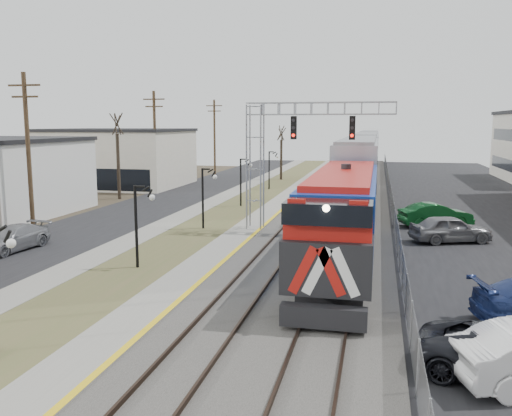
% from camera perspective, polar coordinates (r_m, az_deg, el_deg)
% --- Properties ---
extents(street_west, '(7.00, 120.00, 0.04)m').
position_cam_1_polar(street_west, '(44.85, -11.90, -0.07)').
color(street_west, black).
rests_on(street_west, ground).
extents(sidewalk, '(2.00, 120.00, 0.08)m').
position_cam_1_polar(sidewalk, '(43.18, -6.46, -0.25)').
color(sidewalk, gray).
rests_on(sidewalk, ground).
extents(grass_median, '(4.00, 120.00, 0.06)m').
position_cam_1_polar(grass_median, '(42.31, -2.61, -0.41)').
color(grass_median, '#4C532C').
rests_on(grass_median, ground).
extents(platform, '(2.00, 120.00, 0.24)m').
position_cam_1_polar(platform, '(41.61, 1.37, -0.43)').
color(platform, gray).
rests_on(platform, ground).
extents(ballast_bed, '(8.00, 120.00, 0.20)m').
position_cam_1_polar(ballast_bed, '(40.94, 8.25, -0.70)').
color(ballast_bed, '#595651').
rests_on(ballast_bed, ground).
extents(parking_lot, '(16.00, 120.00, 0.04)m').
position_cam_1_polar(parking_lot, '(41.81, 24.88, -1.36)').
color(parking_lot, black).
rests_on(parking_lot, ground).
extents(platform_edge, '(0.24, 120.00, 0.01)m').
position_cam_1_polar(platform_edge, '(41.43, 2.57, -0.30)').
color(platform_edge, gold).
rests_on(platform_edge, platform).
extents(track_near, '(1.58, 120.00, 0.15)m').
position_cam_1_polar(track_near, '(41.11, 5.48, -0.37)').
color(track_near, '#2D2119').
rests_on(track_near, ballast_bed).
extents(track_far, '(1.58, 120.00, 0.15)m').
position_cam_1_polar(track_far, '(40.83, 10.36, -0.53)').
color(track_far, '#2D2119').
rests_on(track_far, ballast_bed).
extents(train, '(3.00, 85.85, 5.33)m').
position_cam_1_polar(train, '(61.30, 11.27, 5.03)').
color(train, '#123497').
rests_on(train, ground).
extents(signal_gantry, '(9.00, 1.07, 8.15)m').
position_cam_1_polar(signal_gantry, '(33.79, 2.77, 6.73)').
color(signal_gantry, gray).
rests_on(signal_gantry, ground).
extents(lampposts, '(0.14, 62.14, 4.00)m').
position_cam_1_polar(lampposts, '(26.46, -12.23, -1.89)').
color(lampposts, black).
rests_on(lampposts, ground).
extents(utility_poles, '(0.28, 80.28, 10.00)m').
position_cam_1_polar(utility_poles, '(37.20, -22.83, 5.34)').
color(utility_poles, '#4C3823').
rests_on(utility_poles, ground).
extents(fence, '(0.04, 120.00, 1.60)m').
position_cam_1_polar(fence, '(40.73, 14.17, 0.07)').
color(fence, gray).
rests_on(fence, ground).
extents(bare_trees, '(12.30, 42.30, 5.95)m').
position_cam_1_polar(bare_trees, '(48.55, -11.33, 3.81)').
color(bare_trees, '#382D23').
rests_on(bare_trees, ground).
extents(car_lot_e, '(4.99, 3.30, 1.58)m').
position_cam_1_polar(car_lot_e, '(33.32, 19.79, -2.13)').
color(car_lot_e, slate).
rests_on(car_lot_e, ground).
extents(car_lot_f, '(5.04, 3.15, 1.57)m').
position_cam_1_polar(car_lot_f, '(38.04, 18.38, -0.75)').
color(car_lot_f, '#0E491D').
rests_on(car_lot_f, ground).
extents(car_street_b, '(2.39, 4.79, 1.34)m').
position_cam_1_polar(car_street_b, '(32.18, -24.29, -2.99)').
color(car_street_b, gray).
rests_on(car_street_b, ground).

